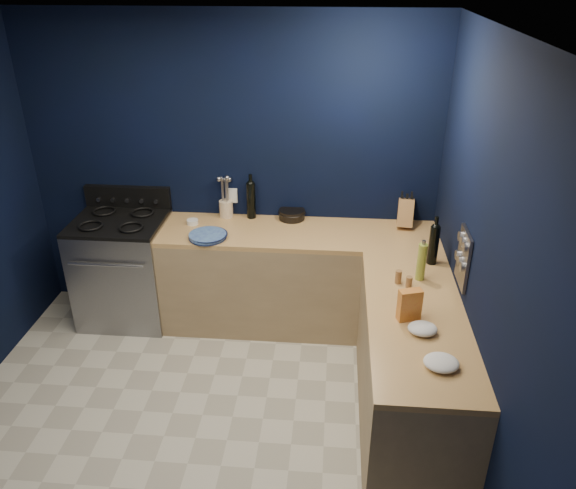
# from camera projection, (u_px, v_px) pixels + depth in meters

# --- Properties ---
(floor) EXTENTS (3.50, 3.50, 0.02)m
(floor) POSITION_uv_depth(u_px,v_px,m) (195.00, 439.00, 3.84)
(floor) COLOR beige
(floor) RESTS_ON ground
(ceiling) EXTENTS (3.50, 3.50, 0.02)m
(ceiling) POSITION_uv_depth(u_px,v_px,m) (154.00, 32.00, 2.65)
(ceiling) COLOR silver
(ceiling) RESTS_ON ground
(wall_back) EXTENTS (3.50, 0.02, 2.60)m
(wall_back) POSITION_uv_depth(u_px,v_px,m) (232.00, 171.00, 4.81)
(wall_back) COLOR black
(wall_back) RESTS_ON ground
(wall_right) EXTENTS (0.02, 3.50, 2.60)m
(wall_right) POSITION_uv_depth(u_px,v_px,m) (490.00, 286.00, 3.12)
(wall_right) COLOR black
(wall_right) RESTS_ON ground
(cab_back) EXTENTS (2.30, 0.63, 0.86)m
(cab_back) POSITION_uv_depth(u_px,v_px,m) (298.00, 281.00, 4.87)
(cab_back) COLOR tan
(cab_back) RESTS_ON floor
(top_back) EXTENTS (2.30, 0.63, 0.04)m
(top_back) POSITION_uv_depth(u_px,v_px,m) (298.00, 234.00, 4.67)
(top_back) COLOR #9A6D3D
(top_back) RESTS_ON cab_back
(cab_right) EXTENTS (0.63, 1.67, 0.86)m
(cab_right) POSITION_uv_depth(u_px,v_px,m) (410.00, 373.00, 3.79)
(cab_right) COLOR tan
(cab_right) RESTS_ON floor
(top_right) EXTENTS (0.63, 1.67, 0.04)m
(top_right) POSITION_uv_depth(u_px,v_px,m) (417.00, 317.00, 3.58)
(top_right) COLOR #9A6D3D
(top_right) RESTS_ON cab_right
(gas_range) EXTENTS (0.76, 0.66, 0.92)m
(gas_range) POSITION_uv_depth(u_px,v_px,m) (125.00, 271.00, 4.96)
(gas_range) COLOR gray
(gas_range) RESTS_ON floor
(oven_door) EXTENTS (0.59, 0.02, 0.42)m
(oven_door) POSITION_uv_depth(u_px,v_px,m) (112.00, 291.00, 4.69)
(oven_door) COLOR black
(oven_door) RESTS_ON gas_range
(cooktop) EXTENTS (0.76, 0.66, 0.03)m
(cooktop) POSITION_uv_depth(u_px,v_px,m) (118.00, 222.00, 4.75)
(cooktop) COLOR black
(cooktop) RESTS_ON gas_range
(backguard) EXTENTS (0.76, 0.06, 0.20)m
(backguard) POSITION_uv_depth(u_px,v_px,m) (128.00, 197.00, 4.96)
(backguard) COLOR black
(backguard) RESTS_ON gas_range
(spice_panel) EXTENTS (0.02, 0.28, 0.38)m
(spice_panel) POSITION_uv_depth(u_px,v_px,m) (463.00, 258.00, 3.66)
(spice_panel) COLOR gray
(spice_panel) RESTS_ON wall_right
(wall_outlet) EXTENTS (0.09, 0.02, 0.13)m
(wall_outlet) POSITION_uv_depth(u_px,v_px,m) (232.00, 195.00, 4.89)
(wall_outlet) COLOR white
(wall_outlet) RESTS_ON wall_back
(plate_stack) EXTENTS (0.31, 0.31, 0.04)m
(plate_stack) POSITION_uv_depth(u_px,v_px,m) (208.00, 236.00, 4.55)
(plate_stack) COLOR #354596
(plate_stack) RESTS_ON top_back
(ramekin) EXTENTS (0.11, 0.11, 0.04)m
(ramekin) POSITION_uv_depth(u_px,v_px,m) (193.00, 222.00, 4.79)
(ramekin) COLOR white
(ramekin) RESTS_ON top_back
(utensil_crock) EXTENTS (0.15, 0.15, 0.15)m
(utensil_crock) POSITION_uv_depth(u_px,v_px,m) (226.00, 209.00, 4.90)
(utensil_crock) COLOR beige
(utensil_crock) RESTS_ON top_back
(wine_bottle_back) EXTENTS (0.10, 0.10, 0.32)m
(wine_bottle_back) POSITION_uv_depth(u_px,v_px,m) (251.00, 201.00, 4.85)
(wine_bottle_back) COLOR black
(wine_bottle_back) RESTS_ON top_back
(lemon_basket) EXTENTS (0.26, 0.26, 0.09)m
(lemon_basket) POSITION_uv_depth(u_px,v_px,m) (292.00, 214.00, 4.87)
(lemon_basket) COLOR black
(lemon_basket) RESTS_ON top_back
(knife_block) EXTENTS (0.15, 0.28, 0.29)m
(knife_block) POSITION_uv_depth(u_px,v_px,m) (405.00, 212.00, 4.73)
(knife_block) COLOR #9A6D3D
(knife_block) RESTS_ON top_back
(wine_bottle_right) EXTENTS (0.07, 0.07, 0.30)m
(wine_bottle_right) POSITION_uv_depth(u_px,v_px,m) (434.00, 245.00, 4.11)
(wine_bottle_right) COLOR black
(wine_bottle_right) RESTS_ON top_right
(oil_bottle) EXTENTS (0.08, 0.08, 0.27)m
(oil_bottle) POSITION_uv_depth(u_px,v_px,m) (421.00, 262.00, 3.91)
(oil_bottle) COLOR #93A436
(oil_bottle) RESTS_ON top_right
(spice_jar_near) EXTENTS (0.06, 0.06, 0.10)m
(spice_jar_near) POSITION_uv_depth(u_px,v_px,m) (398.00, 277.00, 3.90)
(spice_jar_near) COLOR olive
(spice_jar_near) RESTS_ON top_right
(spice_jar_far) EXTENTS (0.05, 0.05, 0.08)m
(spice_jar_far) POSITION_uv_depth(u_px,v_px,m) (409.00, 282.00, 3.85)
(spice_jar_far) COLOR olive
(spice_jar_far) RESTS_ON top_right
(crouton_bag) EXTENTS (0.16, 0.10, 0.21)m
(crouton_bag) POSITION_uv_depth(u_px,v_px,m) (410.00, 305.00, 3.49)
(crouton_bag) COLOR red
(crouton_bag) RESTS_ON top_right
(towel_front) EXTENTS (0.22, 0.21, 0.06)m
(towel_front) POSITION_uv_depth(u_px,v_px,m) (423.00, 329.00, 3.39)
(towel_front) COLOR white
(towel_front) RESTS_ON top_right
(towel_end) EXTENTS (0.24, 0.23, 0.06)m
(towel_end) POSITION_uv_depth(u_px,v_px,m) (441.00, 363.00, 3.11)
(towel_end) COLOR white
(towel_end) RESTS_ON top_right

